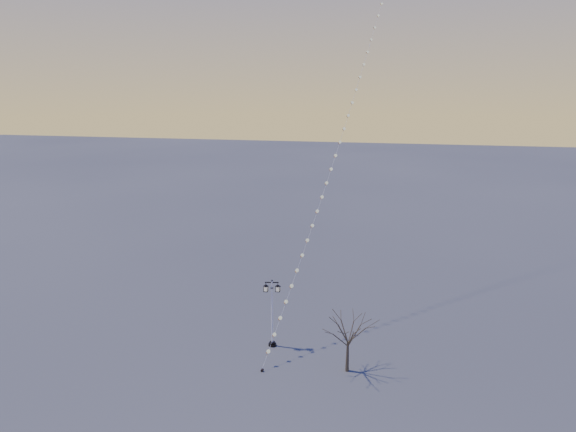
# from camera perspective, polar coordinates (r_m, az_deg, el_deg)

# --- Properties ---
(ground) EXTENTS (300.00, 300.00, 0.00)m
(ground) POSITION_cam_1_polar(r_m,az_deg,el_deg) (35.90, -2.83, -17.05)
(ground) COLOR #494A4B
(ground) RESTS_ON ground
(street_lamp) EXTENTS (1.30, 0.61, 5.20)m
(street_lamp) POSITION_cam_1_polar(r_m,az_deg,el_deg) (37.81, -1.79, -10.41)
(street_lamp) COLOR black
(street_lamp) RESTS_ON ground
(bare_tree) EXTENTS (2.40, 2.40, 3.98)m
(bare_tree) POSITION_cam_1_polar(r_m,az_deg,el_deg) (34.93, 6.73, -12.89)
(bare_tree) COLOR #3F3424
(bare_tree) RESTS_ON ground
(kite_train) EXTENTS (9.34, 32.28, 40.37)m
(kite_train) POSITION_cam_1_polar(r_m,az_deg,el_deg) (45.78, 7.68, 15.89)
(kite_train) COLOR black
(kite_train) RESTS_ON ground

